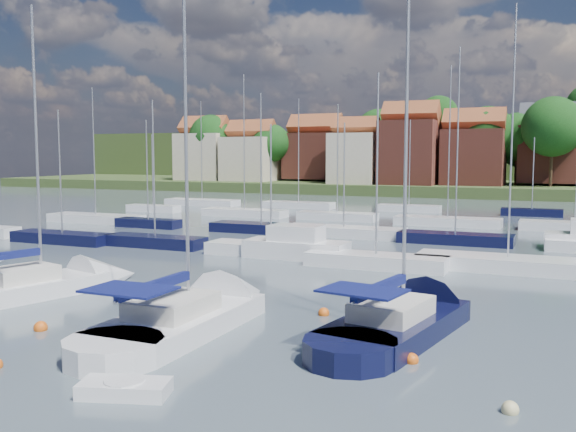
% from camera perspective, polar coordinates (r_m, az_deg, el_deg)
% --- Properties ---
extents(ground, '(260.00, 260.00, 0.00)m').
position_cam_1_polar(ground, '(61.03, 12.66, -1.19)').
color(ground, '#43515B').
rests_on(ground, ground).
extents(sailboat_left, '(5.90, 11.73, 15.42)m').
position_cam_1_polar(sailboat_left, '(35.04, -19.84, -5.78)').
color(sailboat_left, white).
rests_on(sailboat_left, ground).
extents(sailboat_centre, '(3.44, 13.00, 17.59)m').
position_cam_1_polar(sailboat_centre, '(27.52, -7.49, -8.58)').
color(sailboat_centre, white).
rests_on(sailboat_centre, ground).
extents(sailboat_navy, '(5.31, 12.73, 17.08)m').
position_cam_1_polar(sailboat_navy, '(26.94, 11.05, -8.93)').
color(sailboat_navy, black).
rests_on(sailboat_navy, ground).
extents(tender, '(2.84, 1.93, 0.56)m').
position_cam_1_polar(tender, '(19.94, -14.32, -14.65)').
color(tender, white).
rests_on(tender, ground).
extents(buoy_c, '(0.55, 0.55, 0.55)m').
position_cam_1_polar(buoy_c, '(27.88, -21.12, -9.45)').
color(buoy_c, '#D85914').
rests_on(buoy_c, ground).
extents(buoy_d, '(0.54, 0.54, 0.54)m').
position_cam_1_polar(buoy_d, '(21.79, -14.37, -13.48)').
color(buoy_d, beige).
rests_on(buoy_d, ground).
extents(buoy_e, '(0.49, 0.49, 0.49)m').
position_cam_1_polar(buoy_e, '(28.42, 3.20, -8.80)').
color(buoy_e, '#D85914').
rests_on(buoy_e, ground).
extents(buoy_f, '(0.48, 0.48, 0.48)m').
position_cam_1_polar(buoy_f, '(19.27, 19.13, -16.21)').
color(buoy_f, beige).
rests_on(buoy_f, ground).
extents(buoy_g, '(0.48, 0.48, 0.48)m').
position_cam_1_polar(buoy_g, '(22.63, 10.92, -12.69)').
color(buoy_g, '#D85914').
rests_on(buoy_g, ground).
extents(marina_field, '(79.62, 41.41, 15.93)m').
position_cam_1_polar(marina_field, '(55.90, 13.65, -1.38)').
color(marina_field, white).
rests_on(marina_field, ground).
extents(far_shore_town, '(212.46, 90.00, 22.27)m').
position_cam_1_polar(far_shore_town, '(152.53, 20.09, 4.32)').
color(far_shore_town, '#394924').
rests_on(far_shore_town, ground).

